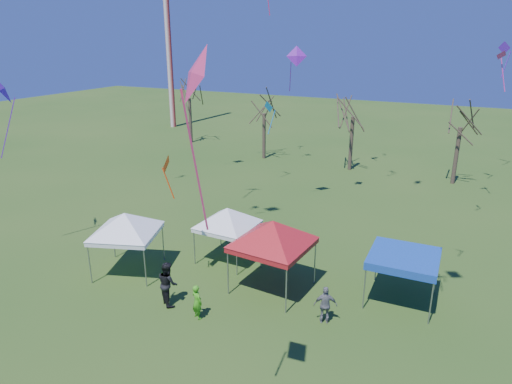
# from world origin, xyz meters

# --- Properties ---
(ground) EXTENTS (140.00, 140.00, 0.00)m
(ground) POSITION_xyz_m (0.00, 0.00, 0.00)
(ground) COLOR #2A4D18
(ground) RESTS_ON ground
(radio_mast) EXTENTS (0.70, 0.70, 25.00)m
(radio_mast) POSITION_xyz_m (-28.00, 34.00, 12.50)
(radio_mast) COLOR silver
(radio_mast) RESTS_ON ground
(tree_0) EXTENTS (3.83, 3.83, 8.44)m
(tree_0) POSITION_xyz_m (-20.85, 27.38, 6.49)
(tree_0) COLOR #3D2D21
(tree_0) RESTS_ON ground
(tree_1) EXTENTS (3.42, 3.42, 7.54)m
(tree_1) POSITION_xyz_m (-10.77, 24.65, 5.79)
(tree_1) COLOR #3D2D21
(tree_1) RESTS_ON ground
(tree_2) EXTENTS (3.71, 3.71, 8.18)m
(tree_2) POSITION_xyz_m (-2.37, 24.38, 6.29)
(tree_2) COLOR #3D2D21
(tree_2) RESTS_ON ground
(tree_3) EXTENTS (3.59, 3.59, 7.91)m
(tree_3) POSITION_xyz_m (6.03, 24.04, 6.08)
(tree_3) COLOR #3D2D21
(tree_3) RESTS_ON ground
(tent_white_west) EXTENTS (3.84, 3.84, 3.58)m
(tent_white_west) POSITION_xyz_m (-7.41, 1.67, 2.89)
(tent_white_west) COLOR gray
(tent_white_west) RESTS_ON ground
(tent_white_mid) EXTENTS (3.76, 3.76, 3.32)m
(tent_white_mid) POSITION_xyz_m (-3.61, 4.93, 2.68)
(tent_white_mid) COLOR gray
(tent_white_mid) RESTS_ON ground
(tent_red) EXTENTS (4.41, 4.41, 3.90)m
(tent_red) POSITION_xyz_m (-0.37, 3.29, 3.15)
(tent_red) COLOR gray
(tent_red) RESTS_ON ground
(tent_blue) EXTENTS (2.91, 2.91, 2.24)m
(tent_blue) POSITION_xyz_m (5.12, 4.80, 2.06)
(tent_blue) COLOR gray
(tent_blue) RESTS_ON ground
(person_dark) EXTENTS (1.22, 1.16, 1.98)m
(person_dark) POSITION_xyz_m (-3.91, 0.16, 0.99)
(person_dark) COLOR black
(person_dark) RESTS_ON ground
(person_green) EXTENTS (0.65, 0.55, 1.51)m
(person_green) POSITION_xyz_m (-2.20, -0.21, 0.76)
(person_green) COLOR #3EA51A
(person_green) RESTS_ON ground
(person_grey) EXTENTS (1.03, 0.71, 1.62)m
(person_grey) POSITION_xyz_m (2.65, 1.79, 0.81)
(person_grey) COLOR slate
(person_grey) RESTS_ON ground
(kite_22) EXTENTS (0.99, 0.98, 2.48)m
(kite_22) POSITION_xyz_m (7.87, 18.69, 9.88)
(kite_22) COLOR #D9309B
(kite_22) RESTS_ON ground
(kite_13) EXTENTS (1.06, 0.87, 2.51)m
(kite_13) POSITION_xyz_m (-7.28, 18.02, 5.95)
(kite_13) COLOR #1487DD
(kite_13) RESTS_ON ground
(kite_19) EXTENTS (0.86, 0.76, 2.41)m
(kite_19) POSITION_xyz_m (8.08, 22.79, 10.27)
(kite_19) COLOR #581ABC
(kite_19) RESTS_ON ground
(kite_1) EXTENTS (0.60, 0.95, 2.07)m
(kite_1) POSITION_xyz_m (-4.41, 1.20, 5.96)
(kite_1) COLOR #FA3E0D
(kite_1) RESTS_ON ground
(kite_5) EXTENTS (1.36, 1.32, 4.18)m
(kite_5) POSITION_xyz_m (1.78, -5.74, 10.32)
(kite_5) COLOR #D12E5E
(kite_5) RESTS_ON ground
(kite_14) EXTENTS (1.63, 1.64, 4.09)m
(kite_14) POSITION_xyz_m (-14.05, 1.31, 8.61)
(kite_14) COLOR purple
(kite_14) RESTS_ON ground
(kite_11) EXTENTS (1.27, 0.92, 2.76)m
(kite_11) POSITION_xyz_m (-3.28, 13.16, 9.91)
(kite_11) COLOR purple
(kite_11) RESTS_ON ground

